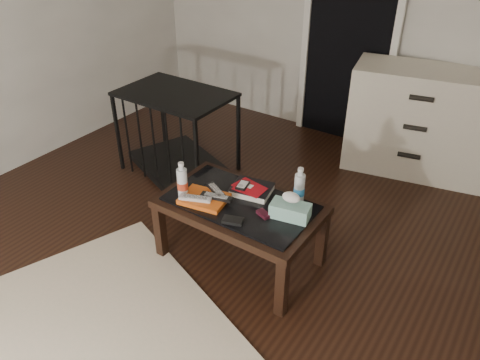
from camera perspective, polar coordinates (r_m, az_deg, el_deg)
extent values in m
plane|color=black|center=(2.89, -1.43, -15.16)|extent=(5.00, 5.00, 0.00)
cube|color=black|center=(4.48, 13.30, 16.89)|extent=(0.80, 0.05, 2.00)
cube|color=silver|center=(4.61, 8.13, 17.84)|extent=(0.06, 0.04, 2.04)
cube|color=silver|center=(4.32, 18.43, 15.59)|extent=(0.06, 0.04, 2.04)
cube|color=black|center=(3.14, -9.69, -6.13)|extent=(0.06, 0.06, 0.40)
cube|color=black|center=(2.72, 5.11, -12.98)|extent=(0.06, 0.06, 0.40)
cube|color=black|center=(3.45, -3.88, -1.76)|extent=(0.06, 0.06, 0.40)
cube|color=black|center=(3.07, 9.97, -7.13)|extent=(0.06, 0.06, 0.40)
cube|color=black|center=(2.92, 0.03, -3.29)|extent=(1.00, 0.60, 0.05)
cube|color=black|center=(2.91, 0.03, -2.79)|extent=(0.90, 0.50, 0.01)
cube|color=beige|center=(4.22, 21.42, 6.58)|extent=(1.28, 0.73, 0.90)
cylinder|color=black|center=(4.08, 19.89, 2.81)|extent=(0.18, 0.08, 0.04)
cylinder|color=black|center=(3.97, 20.55, 5.94)|extent=(0.18, 0.08, 0.04)
cylinder|color=black|center=(3.87, 21.25, 9.25)|extent=(0.18, 0.08, 0.04)
cube|color=black|center=(4.16, -7.27, 1.74)|extent=(1.06, 0.89, 0.06)
cube|color=black|center=(3.87, -7.96, 10.32)|extent=(1.06, 0.89, 0.02)
cube|color=black|center=(4.12, -14.70, 5.60)|extent=(0.03, 0.03, 0.70)
cube|color=black|center=(3.57, -5.27, 2.32)|extent=(0.03, 0.03, 0.70)
cube|color=black|center=(4.46, -9.46, 8.36)|extent=(0.03, 0.03, 0.70)
cube|color=black|center=(3.97, -0.20, 5.67)|extent=(0.03, 0.03, 0.70)
cube|color=#CE5213|center=(2.91, -4.39, -2.29)|extent=(0.31, 0.26, 0.03)
cube|color=#BCBDC2|center=(2.88, -5.47, -2.20)|extent=(0.20, 0.12, 0.02)
cube|color=black|center=(2.88, -2.91, -2.04)|extent=(0.21, 0.10, 0.02)
cube|color=black|center=(2.94, -2.92, -1.29)|extent=(0.20, 0.14, 0.02)
cube|color=black|center=(2.98, 1.45, -1.17)|extent=(0.28, 0.25, 0.05)
cube|color=#AB0B14|center=(2.96, 1.10, -0.79)|extent=(0.21, 0.16, 0.01)
cube|color=black|center=(2.95, 0.34, -0.63)|extent=(0.08, 0.12, 0.02)
cube|color=#320B15|center=(2.79, 2.88, -4.15)|extent=(0.10, 0.08, 0.02)
cube|color=black|center=(2.73, -0.90, -4.95)|extent=(0.14, 0.11, 0.02)
cylinder|color=silver|center=(2.92, -7.06, 0.08)|extent=(0.07, 0.07, 0.24)
cylinder|color=silver|center=(2.87, 7.27, -0.61)|extent=(0.08, 0.08, 0.24)
cube|color=#248576|center=(2.77, 6.15, -3.73)|extent=(0.25, 0.16, 0.09)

